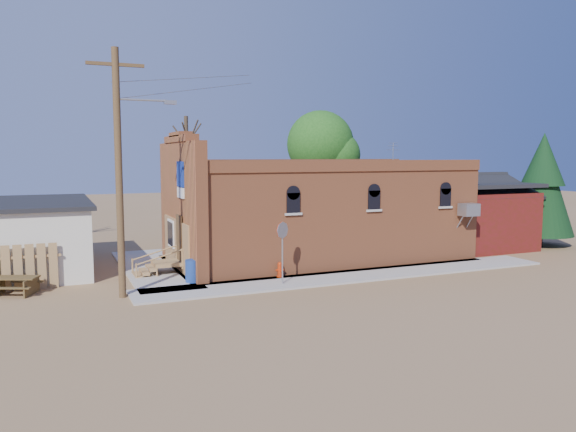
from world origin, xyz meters
name	(u,v)px	position (x,y,z in m)	size (l,w,h in m)	color
ground	(335,284)	(0.00, 0.00, 0.00)	(120.00, 120.00, 0.00)	olive
sidewalk_south	(356,276)	(1.50, 0.90, 0.04)	(19.00, 2.20, 0.08)	#9E9991
sidewalk_west	(153,268)	(-6.30, 6.00, 0.04)	(2.60, 10.00, 0.08)	#9E9991
brick_bar	(313,213)	(1.64, 5.49, 2.34)	(16.40, 7.97, 6.30)	#BC6339
red_shed	(468,207)	(11.50, 5.50, 2.27)	(5.40, 6.40, 4.30)	#4F1B0D
utility_pole	(120,167)	(-8.14, 1.20, 4.77)	(3.12, 0.26, 9.00)	#4B301E
tree_bare_near	(186,143)	(-3.00, 13.00, 5.96)	(2.80, 2.80, 7.65)	#473A28
tree_leafy	(320,144)	(6.00, 13.50, 5.93)	(4.40, 4.40, 8.15)	#473A28
evergreen_tree	(543,182)	(15.50, 4.00, 3.71)	(3.60, 3.60, 6.50)	#473A28
fire_hydrant	(280,270)	(-1.69, 1.80, 0.40)	(0.36, 0.32, 0.64)	#AD2809
stop_sign	(282,236)	(-2.05, 0.64, 2.01)	(0.61, 0.39, 2.51)	#939297
trash_barrel	(193,271)	(-5.30, 2.34, 0.54)	(0.59, 0.59, 0.91)	navy
picnic_table	(15,283)	(-11.84, 3.20, 0.44)	(1.97, 1.75, 0.67)	#503E20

